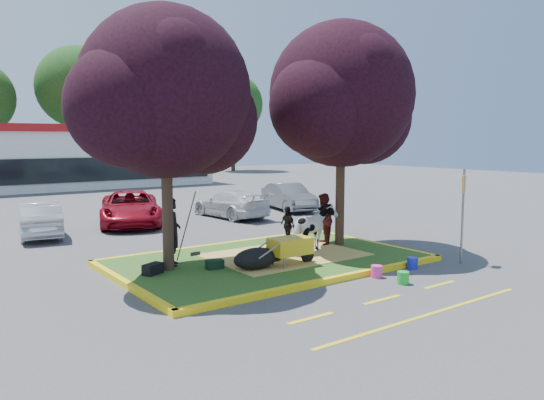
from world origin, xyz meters
TOP-DOWN VIEW (x-y plane):
  - ground at (0.00, 0.00)m, footprint 90.00×90.00m
  - median_island at (0.00, 0.00)m, footprint 8.00×5.00m
  - curb_near at (0.00, -2.58)m, footprint 8.30×0.16m
  - curb_far at (0.00, 2.58)m, footprint 8.30×0.16m
  - curb_left at (-4.08, 0.00)m, footprint 0.16×5.30m
  - curb_right at (4.08, 0.00)m, footprint 0.16×5.30m
  - straw_bedding at (0.60, 0.00)m, footprint 4.20×3.00m
  - tree_purple_left at (-2.78, 0.38)m, footprint 5.06×4.20m
  - tree_purple_right at (2.92, 0.18)m, footprint 5.30×4.40m
  - fire_lane_stripe_a at (-2.00, -4.20)m, footprint 1.10×0.12m
  - fire_lane_stripe_b at (0.00, -4.20)m, footprint 1.10×0.12m
  - fire_lane_stripe_c at (2.00, -4.20)m, footprint 1.10×0.12m
  - fire_lane_long at (0.00, -5.40)m, footprint 6.00×0.10m
  - retail_building at (2.00, 27.98)m, footprint 20.40×8.40m
  - treeline at (1.23, 37.61)m, footprint 46.58×7.80m
  - cow at (1.44, -0.28)m, footprint 1.82×1.29m
  - calf at (-0.99, -0.86)m, footprint 1.44×1.17m
  - handler at (-2.50, 0.76)m, footprint 0.66×0.77m
  - visitor_a at (2.49, 0.50)m, footprint 0.92×0.98m
  - visitor_b at (1.65, 1.25)m, footprint 0.34×0.72m
  - wheelbarrow at (-0.04, -1.07)m, footprint 1.95×0.68m
  - gear_bag_dark at (-3.31, 0.21)m, footprint 0.58×0.47m
  - gear_bag_green at (-1.82, -0.21)m, footprint 0.45×0.31m
  - sign_post at (4.30, -3.19)m, footprint 0.35×0.17m
  - bucket_green at (1.35, -3.64)m, footprint 0.35×0.35m
  - bucket_pink at (1.28, -2.85)m, footprint 0.35×0.35m
  - bucket_blue at (2.72, -2.80)m, footprint 0.29×0.29m
  - car_silver at (-4.15, 8.02)m, footprint 1.91×3.92m
  - car_red at (-0.58, 8.67)m, footprint 3.80×5.37m
  - car_white at (3.74, 7.99)m, footprint 1.94×4.27m
  - car_grey at (7.26, 8.36)m, footprint 2.24×4.13m

SIDE VIEW (x-z plane):
  - ground at x=0.00m, z-range 0.00..0.00m
  - fire_lane_stripe_a at x=-2.00m, z-range 0.00..0.01m
  - fire_lane_stripe_b at x=0.00m, z-range 0.00..0.01m
  - fire_lane_stripe_c at x=2.00m, z-range 0.00..0.01m
  - fire_lane_long at x=0.00m, z-range 0.00..0.01m
  - median_island at x=0.00m, z-range 0.00..0.15m
  - curb_near at x=0.00m, z-range 0.00..0.15m
  - curb_far at x=0.00m, z-range 0.00..0.15m
  - curb_left at x=-4.08m, z-range 0.00..0.15m
  - curb_right at x=4.08m, z-range 0.00..0.15m
  - bucket_green at x=1.35m, z-range 0.00..0.30m
  - bucket_pink at x=1.28m, z-range 0.00..0.30m
  - bucket_blue at x=2.72m, z-range 0.00..0.31m
  - straw_bedding at x=0.60m, z-range 0.15..0.16m
  - gear_bag_green at x=-1.82m, z-range 0.15..0.38m
  - gear_bag_dark at x=-3.31m, z-range 0.15..0.41m
  - calf at x=-0.99m, z-range 0.15..0.70m
  - car_white at x=3.74m, z-range 0.00..1.21m
  - car_silver at x=-4.15m, z-range 0.00..1.24m
  - car_grey at x=7.26m, z-range 0.00..1.29m
  - wheelbarrow at x=-0.04m, z-range 0.29..1.02m
  - car_red at x=-0.58m, z-range 0.00..1.36m
  - visitor_b at x=1.65m, z-range 0.15..1.34m
  - cow at x=1.44m, z-range 0.15..1.55m
  - visitor_a at x=2.49m, z-range 0.15..1.76m
  - handler at x=-2.50m, z-range 0.15..1.92m
  - sign_post at x=4.30m, z-range 0.32..2.95m
  - retail_building at x=2.00m, z-range 0.05..4.45m
  - tree_purple_left at x=-2.78m, z-range 1.10..7.61m
  - tree_purple_right at x=2.92m, z-range 1.15..7.97m
  - treeline at x=1.23m, z-range 0.42..15.05m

